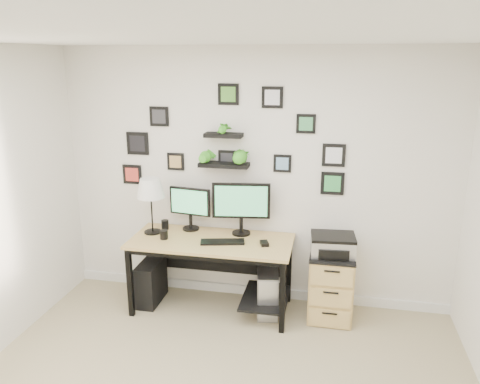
% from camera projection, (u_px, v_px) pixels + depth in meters
% --- Properties ---
extents(room, '(4.00, 4.00, 4.00)m').
position_uv_depth(room, '(254.00, 290.00, 5.07)').
color(room, tan).
rests_on(room, ground).
extents(desk, '(1.60, 0.70, 0.75)m').
position_uv_depth(desk, '(216.00, 250.00, 4.67)').
color(desk, tan).
rests_on(desk, ground).
extents(monitor_left, '(0.44, 0.20, 0.45)m').
position_uv_depth(monitor_left, '(190.00, 205.00, 4.82)').
color(monitor_left, black).
rests_on(monitor_left, desk).
extents(monitor_right, '(0.58, 0.21, 0.54)m').
position_uv_depth(monitor_right, '(241.00, 204.00, 4.67)').
color(monitor_right, black).
rests_on(monitor_right, desk).
extents(keyboard, '(0.44, 0.23, 0.02)m').
position_uv_depth(keyboard, '(223.00, 242.00, 4.53)').
color(keyboard, black).
rests_on(keyboard, desk).
extents(mouse, '(0.11, 0.13, 0.03)m').
position_uv_depth(mouse, '(264.00, 243.00, 4.48)').
color(mouse, black).
rests_on(mouse, desk).
extents(table_lamp, '(0.28, 0.28, 0.57)m').
position_uv_depth(table_lamp, '(151.00, 189.00, 4.68)').
color(table_lamp, black).
rests_on(table_lamp, desk).
extents(mug, '(0.08, 0.08, 0.09)m').
position_uv_depth(mug, '(164.00, 235.00, 4.63)').
color(mug, black).
rests_on(mug, desk).
extents(pen_cup, '(0.08, 0.08, 0.10)m').
position_uv_depth(pen_cup, '(165.00, 225.00, 4.89)').
color(pen_cup, black).
rests_on(pen_cup, desk).
extents(pc_tower_black, '(0.20, 0.45, 0.44)m').
position_uv_depth(pc_tower_black, '(151.00, 282.00, 4.90)').
color(pc_tower_black, black).
rests_on(pc_tower_black, ground).
extents(pc_tower_grey, '(0.28, 0.49, 0.46)m').
position_uv_depth(pc_tower_grey, '(267.00, 291.00, 4.69)').
color(pc_tower_grey, gray).
rests_on(pc_tower_grey, ground).
extents(file_cabinet, '(0.43, 0.53, 0.67)m').
position_uv_depth(file_cabinet, '(331.00, 285.00, 4.59)').
color(file_cabinet, tan).
rests_on(file_cabinet, ground).
extents(printer, '(0.44, 0.36, 0.19)m').
position_uv_depth(printer, '(333.00, 245.00, 4.45)').
color(printer, silver).
rests_on(printer, file_cabinet).
extents(wall_decor, '(2.32, 0.18, 1.06)m').
position_uv_depth(wall_decor, '(227.00, 145.00, 4.63)').
color(wall_decor, black).
rests_on(wall_decor, ground).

